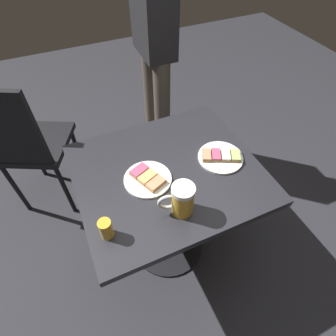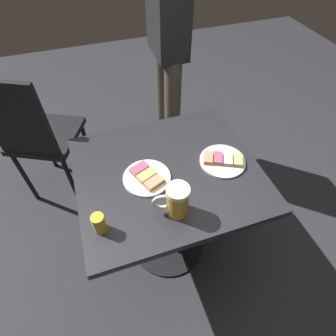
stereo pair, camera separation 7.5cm
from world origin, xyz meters
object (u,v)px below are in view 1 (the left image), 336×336
Objects in this scene: plate_far at (148,178)px; patron_standing at (154,38)px; beer_glass_small at (106,229)px; beer_mug at (181,200)px; plate_near at (221,157)px; cafe_chair at (27,143)px.

plate_far is 0.13× the size of patron_standing.
beer_glass_small is at bearing 128.65° from plate_far.
plate_far is 0.30m from beer_glass_small.
beer_glass_small is (0.01, 0.29, -0.03)m from beer_mug.
patron_standing is at bearing -24.29° from plate_far.
plate_near and plate_far have the same top height.
cafe_chair is 0.96m from patron_standing.
plate_far is 0.22× the size of cafe_chair.
beer_glass_small is 0.09× the size of cafe_chair.
beer_mug is 0.09× the size of patron_standing.
beer_glass_small is (-0.17, 0.58, 0.03)m from plate_near.
beer_glass_small is 0.89m from cafe_chair.
patron_standing is (0.84, -0.02, 0.21)m from plate_near.
plate_near is at bearing -92.51° from plate_far.
plate_near is 2.41× the size of beer_glass_small.
plate_far is at bearing -26.08° from cafe_chair.
patron_standing is (1.01, -0.60, 0.17)m from beer_glass_small.
cafe_chair is (0.83, 0.27, -0.19)m from beer_glass_small.
beer_glass_small is 1.19m from patron_standing.
beer_glass_small reaches higher than plate_far.
beer_mug reaches higher than plate_near.
beer_mug is 1.08m from patron_standing.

